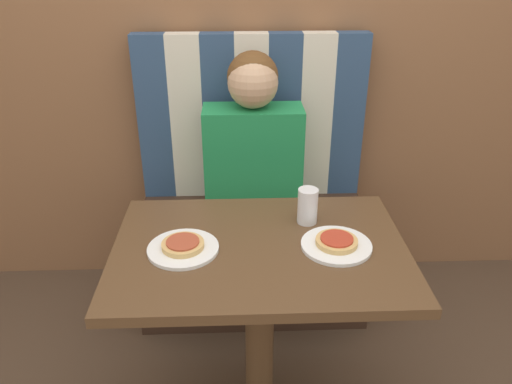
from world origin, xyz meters
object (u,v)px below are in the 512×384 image
(plate_right, at_px, (336,245))
(pizza_left, at_px, (183,244))
(drinking_cup, at_px, (308,206))
(person, at_px, (253,137))
(pizza_right, at_px, (337,241))
(plate_left, at_px, (183,249))

(plate_right, xyz_separation_m, pizza_left, (-0.49, 0.00, 0.02))
(drinking_cup, bearing_deg, pizza_left, -158.64)
(person, height_order, pizza_right, person)
(plate_left, height_order, drinking_cup, drinking_cup)
(pizza_right, bearing_deg, plate_left, 180.00)
(plate_right, bearing_deg, plate_left, 180.00)
(pizza_left, relative_size, drinking_cup, 1.07)
(plate_left, xyz_separation_m, drinking_cup, (0.41, 0.16, 0.06))
(person, bearing_deg, pizza_left, -110.23)
(pizza_right, bearing_deg, pizza_left, 180.00)
(person, distance_m, plate_left, 0.71)
(drinking_cup, bearing_deg, person, 108.81)
(plate_left, bearing_deg, drinking_cup, 21.36)
(person, relative_size, drinking_cup, 5.71)
(person, distance_m, pizza_left, 0.71)
(pizza_left, bearing_deg, plate_left, 180.00)
(plate_left, bearing_deg, person, 69.77)
(person, xyz_separation_m, plate_left, (-0.24, -0.66, -0.12))
(person, xyz_separation_m, plate_right, (0.24, -0.66, -0.12))
(pizza_left, bearing_deg, plate_right, 0.00)
(pizza_left, bearing_deg, person, 69.77)
(drinking_cup, bearing_deg, plate_left, -158.64)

